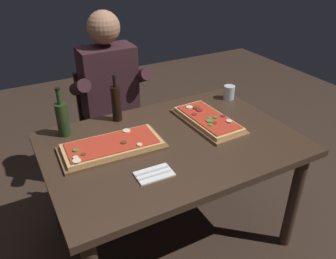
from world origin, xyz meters
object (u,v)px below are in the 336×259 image
(pizza_rectangular_left, at_px, (208,120))
(dining_table, at_px, (172,155))
(pizza_rectangular_front, at_px, (112,146))
(diner_chair, at_px, (109,121))
(wine_bottle_dark, at_px, (62,118))
(tumbler_near_camera, at_px, (229,93))
(seated_diner, at_px, (112,96))
(oil_bottle_amber, at_px, (116,103))

(pizza_rectangular_left, bearing_deg, dining_table, -164.15)
(pizza_rectangular_front, relative_size, pizza_rectangular_left, 1.12)
(pizza_rectangular_left, bearing_deg, diner_chair, 116.52)
(pizza_rectangular_left, distance_m, wine_bottle_dark, 0.86)
(pizza_rectangular_left, bearing_deg, pizza_rectangular_front, -179.54)
(wine_bottle_dark, xyz_separation_m, tumbler_near_camera, (1.14, -0.04, -0.07))
(pizza_rectangular_left, distance_m, seated_diner, 0.76)
(oil_bottle_amber, distance_m, diner_chair, 0.61)
(wine_bottle_dark, bearing_deg, pizza_rectangular_left, -18.58)
(pizza_rectangular_left, bearing_deg, wine_bottle_dark, 161.42)
(pizza_rectangular_left, xyz_separation_m, seated_diner, (-0.38, 0.65, -0.02))
(oil_bottle_amber, bearing_deg, pizza_rectangular_left, -32.28)
(pizza_rectangular_left, height_order, diner_chair, diner_chair)
(seated_diner, bearing_deg, oil_bottle_amber, -104.44)
(pizza_rectangular_front, bearing_deg, diner_chair, 73.02)
(pizza_rectangular_left, distance_m, tumbler_near_camera, 0.40)
(pizza_rectangular_front, distance_m, diner_chair, 0.86)
(pizza_rectangular_front, relative_size, oil_bottle_amber, 1.90)
(dining_table, bearing_deg, tumbler_near_camera, 26.44)
(dining_table, bearing_deg, pizza_rectangular_front, 166.25)
(dining_table, xyz_separation_m, pizza_rectangular_left, (0.30, 0.08, 0.12))
(wine_bottle_dark, relative_size, seated_diner, 0.22)
(oil_bottle_amber, bearing_deg, wine_bottle_dark, -175.15)
(wine_bottle_dark, xyz_separation_m, oil_bottle_amber, (0.33, 0.03, 0.01))
(wine_bottle_dark, bearing_deg, dining_table, -34.85)
(dining_table, distance_m, wine_bottle_dark, 0.66)
(oil_bottle_amber, xyz_separation_m, seated_diner, (0.09, 0.35, -0.12))
(oil_bottle_amber, distance_m, tumbler_near_camera, 0.81)
(dining_table, relative_size, tumbler_near_camera, 14.73)
(pizza_rectangular_front, height_order, tumbler_near_camera, tumbler_near_camera)
(dining_table, distance_m, seated_diner, 0.75)
(dining_table, height_order, pizza_rectangular_left, pizza_rectangular_left)
(pizza_rectangular_front, distance_m, pizza_rectangular_left, 0.62)
(dining_table, relative_size, seated_diner, 1.05)
(dining_table, height_order, diner_chair, diner_chair)
(oil_bottle_amber, bearing_deg, dining_table, -65.16)
(diner_chair, bearing_deg, dining_table, -84.15)
(seated_diner, bearing_deg, pizza_rectangular_front, -109.86)
(tumbler_near_camera, relative_size, seated_diner, 0.07)
(dining_table, relative_size, pizza_rectangular_front, 2.47)
(pizza_rectangular_front, bearing_deg, wine_bottle_dark, 124.03)
(oil_bottle_amber, relative_size, seated_diner, 0.22)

